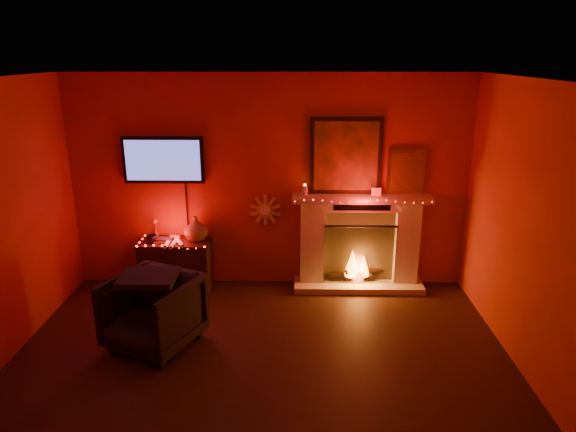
# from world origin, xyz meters

# --- Properties ---
(room) EXTENTS (5.00, 5.00, 5.00)m
(room) POSITION_xyz_m (0.00, 0.00, 1.35)
(room) COLOR black
(room) RESTS_ON ground
(floor) EXTENTS (5.00, 5.00, 0.00)m
(floor) POSITION_xyz_m (0.00, 0.00, 0.00)
(floor) COLOR black
(floor) RESTS_ON ground
(fireplace) EXTENTS (1.72, 0.40, 2.18)m
(fireplace) POSITION_xyz_m (1.14, 2.39, 0.72)
(fireplace) COLOR beige
(fireplace) RESTS_ON floor
(tv) EXTENTS (1.00, 0.07, 1.24)m
(tv) POSITION_xyz_m (-1.30, 2.45, 1.65)
(tv) COLOR black
(tv) RESTS_ON room
(sunburst_clock) EXTENTS (0.40, 0.03, 0.40)m
(sunburst_clock) POSITION_xyz_m (-0.05, 2.48, 1.00)
(sunburst_clock) COLOR orange
(sunburst_clock) RESTS_ON room
(console_table) EXTENTS (0.86, 0.52, 0.97)m
(console_table) POSITION_xyz_m (-1.16, 2.26, 0.39)
(console_table) COLOR black
(console_table) RESTS_ON floor
(armchair) EXTENTS (1.08, 1.10, 0.76)m
(armchair) POSITION_xyz_m (-1.12, 0.92, 0.38)
(armchair) COLOR black
(armchair) RESTS_ON floor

